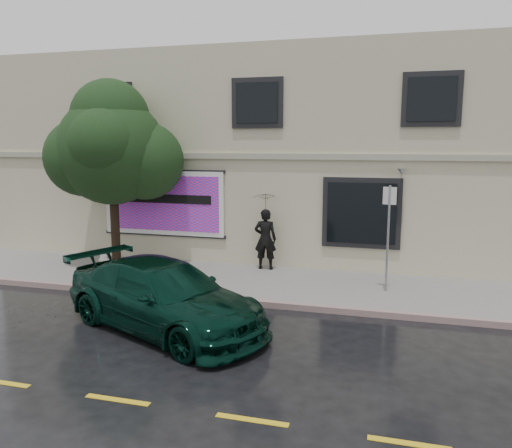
% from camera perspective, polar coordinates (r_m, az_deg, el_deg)
% --- Properties ---
extents(ground, '(90.00, 90.00, 0.00)m').
position_cam_1_polar(ground, '(11.48, -6.44, -11.23)').
color(ground, black).
rests_on(ground, ground).
extents(sidewalk, '(20.00, 3.50, 0.15)m').
position_cam_1_polar(sidewalk, '(14.37, -1.64, -6.62)').
color(sidewalk, gray).
rests_on(sidewalk, ground).
extents(curb, '(20.00, 0.18, 0.16)m').
position_cam_1_polar(curb, '(12.78, -3.95, -8.68)').
color(curb, gray).
rests_on(curb, ground).
extents(road_marking, '(19.00, 0.12, 0.01)m').
position_cam_1_polar(road_marking, '(8.61, -15.53, -18.79)').
color(road_marking, gold).
rests_on(road_marking, ground).
extents(building, '(20.00, 8.12, 7.00)m').
position_cam_1_polar(building, '(19.40, 3.28, 7.75)').
color(building, '#BEB899').
rests_on(building, ground).
extents(billboard, '(4.30, 0.16, 2.20)m').
position_cam_1_polar(billboard, '(16.67, -10.59, 2.37)').
color(billboard, white).
rests_on(billboard, ground).
extents(car, '(5.54, 4.12, 1.48)m').
position_cam_1_polar(car, '(11.04, -10.50, -8.11)').
color(car, black).
rests_on(car, ground).
extents(pedestrian, '(0.71, 0.50, 1.88)m').
position_cam_1_polar(pedestrian, '(15.31, 1.07, -1.73)').
color(pedestrian, black).
rests_on(pedestrian, sidewalk).
extents(umbrella, '(0.99, 0.99, 0.68)m').
position_cam_1_polar(umbrella, '(15.12, 1.09, 3.04)').
color(umbrella, black).
rests_on(umbrella, pedestrian).
extents(street_tree, '(3.33, 3.33, 5.28)m').
position_cam_1_polar(street_tree, '(16.11, -16.17, 8.02)').
color(street_tree, black).
rests_on(street_tree, sidewalk).
extents(fire_hydrant, '(0.30, 0.28, 0.73)m').
position_cam_1_polar(fire_hydrant, '(15.79, -16.99, -3.96)').
color(fire_hydrant, silver).
rests_on(fire_hydrant, sidewalk).
extents(sign_pole, '(0.34, 0.09, 2.79)m').
position_cam_1_polar(sign_pole, '(13.29, 14.89, -0.56)').
color(sign_pole, '#909398').
rests_on(sign_pole, sidewalk).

